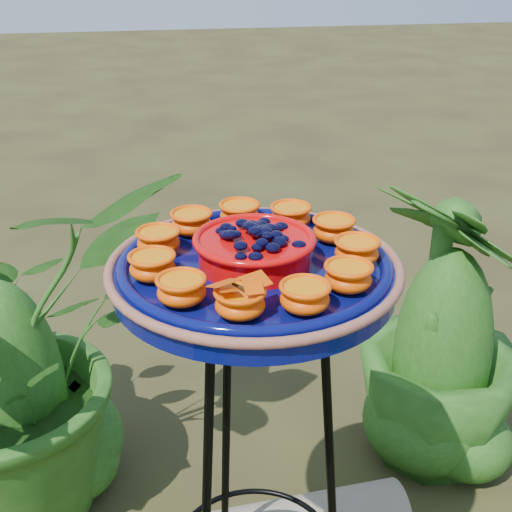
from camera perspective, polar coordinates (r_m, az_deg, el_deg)
name	(u,v)px	position (r m, az deg, el deg)	size (l,w,h in m)	color
tripod_stand	(255,457)	(1.45, -0.12, -15.78)	(0.42, 0.42, 0.96)	black
feeder_dish	(254,265)	(1.21, -0.13, -0.75)	(0.59, 0.59, 0.11)	#060B4F
shrub_back_left	(6,353)	(2.01, -19.38, -7.30)	(0.89, 0.77, 0.99)	#225015
shrub_back_right	(445,328)	(2.17, 14.89, -5.61)	(0.50, 0.50, 0.89)	#225015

